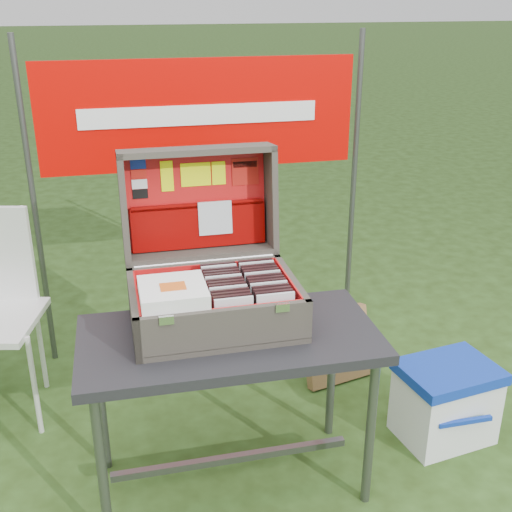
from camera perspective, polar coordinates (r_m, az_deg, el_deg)
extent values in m
plane|color=#243811|center=(2.88, -0.65, -18.13)|extent=(80.00, 80.00, 0.00)
cube|color=#242428|center=(2.41, -2.39, -7.37)|extent=(1.12, 0.57, 0.04)
cylinder|color=#59595B|center=(2.40, -13.50, -18.32)|extent=(0.04, 0.04, 0.65)
cylinder|color=#59595B|center=(2.55, 10.12, -15.15)|extent=(0.04, 0.04, 0.65)
cylinder|color=#59595B|center=(2.75, -13.63, -12.45)|extent=(0.04, 0.04, 0.65)
cylinder|color=#59595B|center=(2.88, 6.74, -10.09)|extent=(0.04, 0.04, 0.65)
cube|color=#59595B|center=(2.73, -2.20, -17.55)|extent=(0.96, 0.03, 0.03)
cube|color=#4D493F|center=(2.46, -3.64, -5.80)|extent=(0.63, 0.45, 0.02)
cube|color=#4D493F|center=(2.25, -2.75, -6.68)|extent=(0.63, 0.02, 0.17)
cube|color=#4D493F|center=(2.62, -4.48, -2.28)|extent=(0.63, 0.02, 0.17)
cube|color=#4D493F|center=(2.41, -10.79, -4.99)|extent=(0.02, 0.45, 0.17)
cube|color=#4D493F|center=(2.49, 3.17, -3.60)|extent=(0.02, 0.45, 0.17)
cube|color=red|center=(2.46, -3.65, -5.48)|extent=(0.58, 0.40, 0.01)
cube|color=silver|center=(2.18, -7.97, -5.67)|extent=(0.05, 0.01, 0.03)
cube|color=silver|center=(2.24, 2.36, -4.60)|extent=(0.05, 0.01, 0.03)
cylinder|color=silver|center=(2.60, -4.58, -0.48)|extent=(0.56, 0.02, 0.02)
cube|color=#4D493F|center=(2.69, -5.32, 4.99)|extent=(0.63, 0.08, 0.45)
cube|color=#4D493F|center=(2.59, -5.34, 9.30)|extent=(0.63, 0.17, 0.04)
cube|color=#4D493F|center=(2.67, -4.87, 0.26)|extent=(0.63, 0.17, 0.04)
cube|color=#4D493F|center=(2.60, -11.69, 4.17)|extent=(0.02, 0.22, 0.46)
cube|color=#4D493F|center=(2.68, 1.31, 5.18)|extent=(0.02, 0.22, 0.46)
cube|color=red|center=(2.68, -5.27, 4.93)|extent=(0.57, 0.05, 0.39)
cube|color=red|center=(2.25, -2.83, -6.22)|extent=(0.58, 0.01, 0.14)
cube|color=red|center=(2.60, -4.43, -2.17)|extent=(0.58, 0.01, 0.14)
cube|color=red|center=(2.40, -10.45, -4.69)|extent=(0.01, 0.40, 0.14)
cube|color=red|center=(2.48, 2.84, -3.38)|extent=(0.01, 0.40, 0.14)
cube|color=#760302|center=(2.68, -5.10, 2.66)|extent=(0.56, 0.05, 0.18)
cube|color=#760302|center=(2.66, -5.18, 4.51)|extent=(0.55, 0.02, 0.02)
cube|color=silver|center=(2.67, -3.65, 3.40)|extent=(0.14, 0.03, 0.14)
cube|color=#1933B2|center=(2.63, -10.45, 8.02)|extent=(0.06, 0.01, 0.04)
cube|color=#B2170F|center=(2.63, -10.38, 7.16)|extent=(0.06, 0.01, 0.04)
cube|color=white|center=(2.64, -10.31, 6.30)|extent=(0.06, 0.01, 0.04)
cube|color=black|center=(2.64, -10.25, 5.45)|extent=(0.06, 0.01, 0.04)
cube|color=#ECFD07|center=(2.64, -7.92, 7.03)|extent=(0.05, 0.02, 0.12)
cube|color=#ECFD07|center=(2.65, -5.37, 7.22)|extent=(0.12, 0.01, 0.09)
cube|color=#ECFD07|center=(2.67, -3.34, 7.37)|extent=(0.06, 0.01, 0.09)
cube|color=#B2170F|center=(2.69, -0.97, 7.52)|extent=(0.11, 0.02, 0.11)
cube|color=black|center=(2.68, -0.99, 8.15)|extent=(0.10, 0.01, 0.02)
cube|color=silver|center=(2.27, -1.96, -5.55)|extent=(0.14, 0.01, 0.16)
cube|color=black|center=(2.29, -2.09, -5.27)|extent=(0.14, 0.01, 0.16)
cube|color=black|center=(2.31, -2.21, -4.99)|extent=(0.14, 0.01, 0.16)
cube|color=black|center=(2.34, -2.33, -4.72)|extent=(0.14, 0.01, 0.16)
cube|color=silver|center=(2.36, -2.44, -4.46)|extent=(0.14, 0.01, 0.16)
cube|color=black|center=(2.38, -2.56, -4.20)|extent=(0.14, 0.01, 0.16)
cube|color=black|center=(2.40, -2.67, -3.94)|extent=(0.14, 0.01, 0.16)
cube|color=black|center=(2.42, -2.78, -3.69)|extent=(0.14, 0.01, 0.16)
cube|color=silver|center=(2.44, -2.88, -3.44)|extent=(0.14, 0.01, 0.16)
cube|color=black|center=(2.47, -2.99, -3.19)|extent=(0.14, 0.01, 0.16)
cube|color=black|center=(2.49, -3.09, -2.96)|extent=(0.14, 0.01, 0.16)
cube|color=black|center=(2.51, -3.20, -2.72)|extent=(0.14, 0.01, 0.16)
cube|color=silver|center=(2.53, -3.30, -2.49)|extent=(0.14, 0.01, 0.16)
cube|color=black|center=(2.55, -3.39, -2.26)|extent=(0.14, 0.01, 0.16)
cube|color=silver|center=(2.30, 1.74, -5.15)|extent=(0.14, 0.01, 0.16)
cube|color=black|center=(2.32, 1.58, -4.87)|extent=(0.14, 0.01, 0.16)
cube|color=black|center=(2.34, 1.43, -4.61)|extent=(0.14, 0.01, 0.16)
cube|color=black|center=(2.37, 1.28, -4.34)|extent=(0.14, 0.01, 0.16)
cube|color=silver|center=(2.39, 1.13, -4.08)|extent=(0.14, 0.01, 0.16)
cube|color=black|center=(2.41, 0.99, -3.83)|extent=(0.14, 0.01, 0.16)
cube|color=black|center=(2.43, 0.84, -3.58)|extent=(0.14, 0.01, 0.16)
cube|color=black|center=(2.45, 0.70, -3.33)|extent=(0.14, 0.01, 0.16)
cube|color=silver|center=(2.47, 0.56, -3.09)|extent=(0.14, 0.01, 0.16)
cube|color=black|center=(2.49, 0.43, -2.85)|extent=(0.14, 0.01, 0.16)
cube|color=black|center=(2.52, 0.30, -2.62)|extent=(0.14, 0.01, 0.16)
cube|color=black|center=(2.54, 0.17, -2.39)|extent=(0.14, 0.01, 0.16)
cube|color=silver|center=(2.56, 0.04, -2.17)|extent=(0.14, 0.01, 0.16)
cube|color=black|center=(2.58, -0.09, -1.94)|extent=(0.14, 0.01, 0.16)
cube|color=white|center=(2.30, -7.37, -3.70)|extent=(0.24, 0.24, 0.00)
cube|color=white|center=(2.30, -7.38, -3.58)|extent=(0.24, 0.24, 0.00)
cube|color=white|center=(2.29, -7.38, -3.47)|extent=(0.24, 0.24, 0.00)
cube|color=white|center=(2.29, -7.39, -3.36)|extent=(0.24, 0.24, 0.00)
cube|color=white|center=(2.29, -7.40, -3.25)|extent=(0.24, 0.24, 0.00)
cube|color=white|center=(2.29, -7.40, -3.13)|extent=(0.24, 0.24, 0.00)
cube|color=white|center=(2.29, -7.41, -3.02)|extent=(0.24, 0.24, 0.00)
cube|color=white|center=(2.28, -7.42, -2.91)|extent=(0.24, 0.24, 0.00)
cube|color=white|center=(2.28, -7.42, -2.79)|extent=(0.24, 0.24, 0.00)
cube|color=white|center=(2.28, -7.43, -2.68)|extent=(0.24, 0.24, 0.00)
cube|color=#D85919|center=(2.27, -7.40, -2.69)|extent=(0.09, 0.07, 0.00)
cube|color=white|center=(3.06, 16.43, -12.70)|extent=(0.43, 0.35, 0.31)
cube|color=#0F31A3|center=(2.96, 16.81, -9.82)|extent=(0.45, 0.37, 0.05)
cube|color=#0F31A3|center=(2.92, 18.11, -13.82)|extent=(0.24, 0.02, 0.02)
cylinder|color=silver|center=(3.07, -19.09, -10.86)|extent=(0.02, 0.02, 0.50)
cylinder|color=silver|center=(3.39, -18.59, -7.43)|extent=(0.02, 0.02, 0.50)
cylinder|color=silver|center=(3.21, -19.61, 0.25)|extent=(0.02, 0.02, 0.46)
cube|color=brown|center=(3.34, 7.21, -7.96)|extent=(0.38, 0.23, 0.38)
cylinder|color=#59595B|center=(3.41, -19.05, 3.78)|extent=(0.03, 0.03, 1.70)
cylinder|color=#59595B|center=(3.64, 8.63, 5.90)|extent=(0.03, 0.03, 1.70)
cube|color=#BA0300|center=(3.31, -5.00, 12.42)|extent=(1.60, 0.02, 0.55)
cube|color=white|center=(3.30, -4.97, 12.39)|extent=(1.20, 0.00, 0.10)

